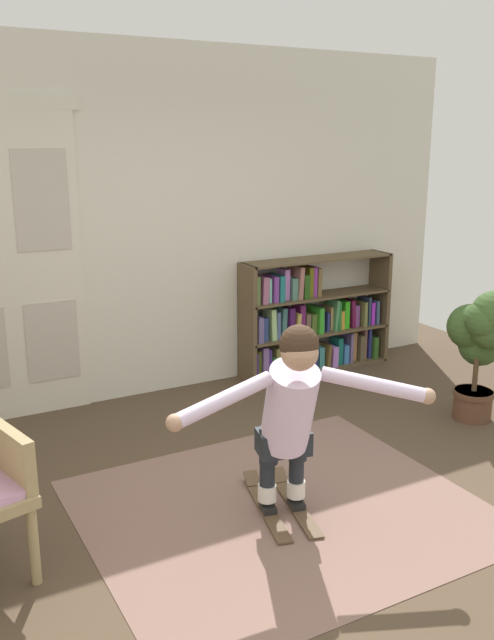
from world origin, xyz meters
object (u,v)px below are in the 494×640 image
object	(u,v)px
potted_plant	(482,336)
person_skier	(291,406)
bookshelf	(309,322)
skis_pair	(280,503)

from	to	relation	value
potted_plant	person_skier	bearing A→B (deg)	-164.36
bookshelf	potted_plant	bearing A→B (deg)	-72.10
skis_pair	person_skier	distance (m)	0.71
bookshelf	skis_pair	xyz separation A→B (m)	(-1.55, -2.03, -0.45)
skis_pair	bookshelf	bearing A→B (deg)	52.58
potted_plant	bookshelf	bearing A→B (deg)	107.90
potted_plant	person_skier	world-z (taller)	person_skier
potted_plant	skis_pair	xyz separation A→B (m)	(-2.07, -0.43, -0.65)
skis_pair	person_skier	world-z (taller)	person_skier
bookshelf	person_skier	bearing A→B (deg)	-125.97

